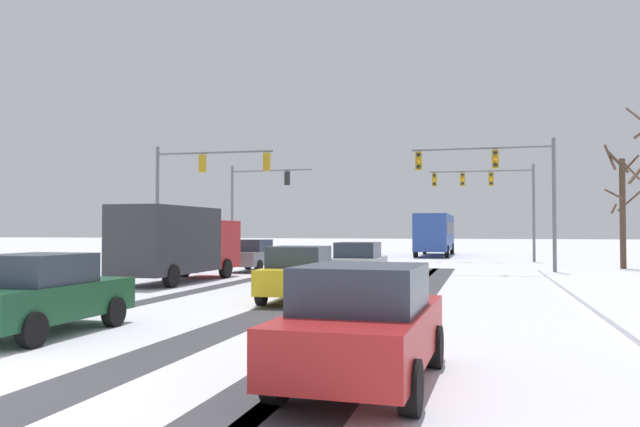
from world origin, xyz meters
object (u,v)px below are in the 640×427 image
traffic_signal_near_right (502,177)px  car_red_fifth (364,324)px  car_yellow_cab_third (300,273)px  bus_oncoming (435,232)px  car_grey_lead (253,255)px  bare_tree_sidewalk_far (622,205)px  car_silver_second (358,262)px  traffic_signal_near_left (197,181)px  traffic_signal_far_left (253,196)px  box_truck_delivery (178,242)px  car_dark_green_fourth (41,294)px  traffic_signal_far_right (491,190)px

traffic_signal_near_right → car_red_fifth: traffic_signal_near_right is taller
car_yellow_cab_third → bus_oncoming: bearing=87.6°
car_grey_lead → bare_tree_sidewalk_far: (18.81, 7.11, 2.67)m
car_silver_second → car_yellow_cab_third: (-0.44, -6.65, 0.00)m
traffic_signal_near_left → car_red_fifth: 24.76m
traffic_signal_far_left → bare_tree_sidewalk_far: (22.36, -2.22, -0.93)m
car_silver_second → traffic_signal_far_left: bearing=124.3°
traffic_signal_far_left → traffic_signal_near_left: bearing=-86.2°
car_red_fifth → bare_tree_sidewalk_far: 30.01m
car_silver_second → box_truck_delivery: 7.35m
traffic_signal_far_left → car_dark_green_fourth: bearing=-77.3°
traffic_signal_far_right → box_truck_delivery: size_ratio=0.93×
traffic_signal_near_right → car_grey_lead: traffic_signal_near_right is taller
traffic_signal_far_right → car_yellow_cab_third: (-5.78, -25.42, -4.00)m
traffic_signal_near_left → car_grey_lead: 4.85m
car_red_fifth → car_dark_green_fourth: bearing=162.2°
traffic_signal_far_right → bus_oncoming: (-4.34, 8.77, -2.83)m
car_dark_green_fourth → bus_oncoming: (4.77, 41.13, 1.18)m
traffic_signal_far_left → traffic_signal_far_right: (15.51, 3.88, 0.41)m
car_grey_lead → car_silver_second: bearing=-40.1°
traffic_signal_near_right → box_truck_delivery: size_ratio=0.91×
car_yellow_cab_third → bare_tree_sidewalk_far: bearing=56.8°
car_dark_green_fourth → box_truck_delivery: (-3.40, 12.20, 0.82)m
traffic_signal_far_right → car_red_fifth: (-2.13, -34.61, -4.00)m
traffic_signal_near_left → car_grey_lead: size_ratio=1.57×
bus_oncoming → bare_tree_sidewalk_far: size_ratio=1.60×
traffic_signal_near_right → bare_tree_sidewalk_far: (6.46, 5.81, -1.19)m
traffic_signal_near_right → car_grey_lead: 13.00m
car_dark_green_fourth → bare_tree_sidewalk_far: size_ratio=0.60×
traffic_signal_far_left → car_red_fifth: size_ratio=1.57×
traffic_signal_near_right → box_truck_delivery: traffic_signal_near_right is taller
bus_oncoming → car_yellow_cab_third: bearing=-92.4°
car_silver_second → car_yellow_cab_third: bearing=-93.8°
traffic_signal_near_right → box_truck_delivery: bearing=-147.4°
car_grey_lead → car_red_fifth: 23.56m
bare_tree_sidewalk_far → traffic_signal_far_left: bearing=174.3°
traffic_signal_far_left → box_truck_delivery: 16.79m
bare_tree_sidewalk_far → car_red_fifth: bearing=-107.5°
bus_oncoming → box_truck_delivery: size_ratio=1.48×
traffic_signal_far_left → traffic_signal_near_right: same height
car_silver_second → traffic_signal_near_left: bearing=152.1°
car_grey_lead → box_truck_delivery: bearing=-94.5°
traffic_signal_far_left → traffic_signal_near_left: size_ratio=1.00×
car_grey_lead → car_silver_second: (6.62, -5.57, 0.00)m
car_grey_lead → box_truck_delivery: 7.03m
car_grey_lead → bus_oncoming: bearing=70.9°
car_red_fifth → bus_oncoming: 43.45m
box_truck_delivery → bus_oncoming: bearing=74.2°
car_grey_lead → car_yellow_cab_third: bearing=-63.2°
car_silver_second → bus_oncoming: (1.00, 27.54, 1.18)m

